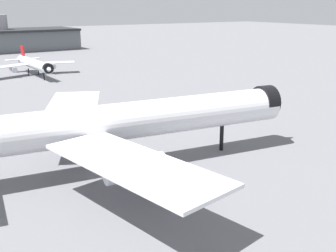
% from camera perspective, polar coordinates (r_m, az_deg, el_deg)
% --- Properties ---
extents(ground, '(900.00, 900.00, 0.00)m').
position_cam_1_polar(ground, '(65.52, -7.77, -6.59)').
color(ground, slate).
extents(airliner_near_gate, '(65.40, 59.32, 17.17)m').
position_cam_1_polar(airliner_near_gate, '(65.62, -6.59, 0.49)').
color(airliner_near_gate, white).
rests_on(airliner_near_gate, ground).
extents(airliner_far_taxiway, '(32.95, 36.07, 10.06)m').
position_cam_1_polar(airliner_far_taxiway, '(161.50, -18.05, 8.14)').
color(airliner_far_taxiway, silver).
rests_on(airliner_far_taxiway, ground).
extents(baggage_cart_trailing, '(2.74, 2.44, 1.82)m').
position_cam_1_polar(baggage_cart_trailing, '(100.71, 8.90, 2.15)').
color(baggage_cart_trailing, black).
rests_on(baggage_cart_trailing, ground).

